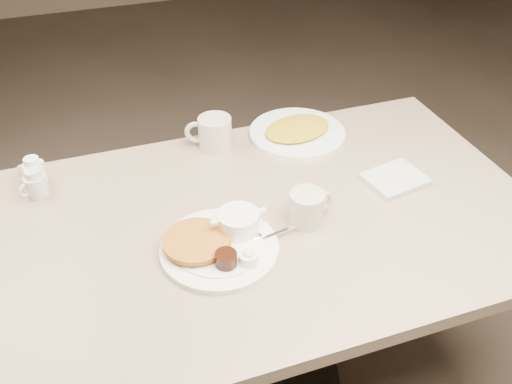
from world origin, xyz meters
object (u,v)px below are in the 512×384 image
object	(u,v)px
hash_plate	(297,131)
creamer_left	(35,184)
coffee_mug_far	(214,133)
main_plate	(220,241)
diner_table	(258,263)
creamer_right	(34,171)
coffee_mug_near	(308,207)

from	to	relation	value
hash_plate	creamer_left	bearing A→B (deg)	-176.17
coffee_mug_far	main_plate	bearing A→B (deg)	-103.85
main_plate	diner_table	bearing A→B (deg)	31.67
diner_table	main_plate	distance (m)	0.24
main_plate	coffee_mug_far	world-z (taller)	coffee_mug_far
diner_table	creamer_right	distance (m)	0.68
coffee_mug_far	hash_plate	distance (m)	0.27
diner_table	creamer_right	xyz separation A→B (m)	(-0.55, 0.36, 0.21)
diner_table	hash_plate	bearing A→B (deg)	53.85
coffee_mug_near	creamer_right	size ratio (longest dim) A/B	1.65
coffee_mug_far	creamer_right	bearing A→B (deg)	-178.80
coffee_mug_near	coffee_mug_far	distance (m)	0.44
main_plate	hash_plate	xyz separation A→B (m)	(0.38, 0.43, -0.01)
coffee_mug_near	coffee_mug_far	size ratio (longest dim) A/B	0.86
creamer_right	creamer_left	bearing A→B (deg)	-89.09
diner_table	creamer_right	size ratio (longest dim) A/B	18.39
diner_table	coffee_mug_far	size ratio (longest dim) A/B	9.56
diner_table	main_plate	world-z (taller)	main_plate
main_plate	creamer_left	xyz separation A→B (m)	(-0.42, 0.37, 0.01)
coffee_mug_near	hash_plate	xyz separation A→B (m)	(0.14, 0.40, -0.03)
diner_table	creamer_right	bearing A→B (deg)	146.80
main_plate	coffee_mug_near	distance (m)	0.24
coffee_mug_near	creamer_right	bearing A→B (deg)	148.06
main_plate	creamer_left	distance (m)	0.56
coffee_mug_near	coffee_mug_far	bearing A→B (deg)	107.23
creamer_right	coffee_mug_far	bearing A→B (deg)	1.20
main_plate	hash_plate	size ratio (longest dim) A/B	0.97
creamer_right	main_plate	bearing A→B (deg)	-46.12
diner_table	coffee_mug_far	xyz separation A→B (m)	(-0.02, 0.37, 0.22)
creamer_right	hash_plate	distance (m)	0.80
creamer_right	hash_plate	bearing A→B (deg)	-0.76
creamer_left	creamer_right	size ratio (longest dim) A/B	1.01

